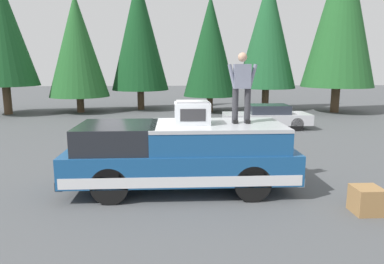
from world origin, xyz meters
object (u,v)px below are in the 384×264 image
at_px(compressor_unit, 192,113).
at_px(person_on_truck_bed, 242,86).
at_px(pickup_truck, 181,155).
at_px(wooden_crate, 366,200).
at_px(parked_car_silver, 267,117).

distance_m(compressor_unit, person_on_truck_bed, 1.36).
relative_size(pickup_truck, compressor_unit, 6.60).
bearing_deg(wooden_crate, pickup_truck, 66.38).
xyz_separation_m(parked_car_silver, wooden_crate, (-10.10, 0.53, -0.30)).
xyz_separation_m(pickup_truck, parked_car_silver, (8.43, -4.34, -0.29)).
bearing_deg(parked_car_silver, compressor_unit, 154.36).
bearing_deg(person_on_truck_bed, compressor_unit, 95.36).
bearing_deg(person_on_truck_bed, pickup_truck, 92.28).
xyz_separation_m(pickup_truck, wooden_crate, (-1.67, -3.82, -0.59)).
xyz_separation_m(compressor_unit, wooden_crate, (-1.62, -3.55, -1.65)).
height_order(parked_car_silver, wooden_crate, parked_car_silver).
height_order(person_on_truck_bed, parked_car_silver, person_on_truck_bed).
relative_size(pickup_truck, parked_car_silver, 1.35).
height_order(compressor_unit, parked_car_silver, compressor_unit).
bearing_deg(compressor_unit, parked_car_silver, -25.64).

